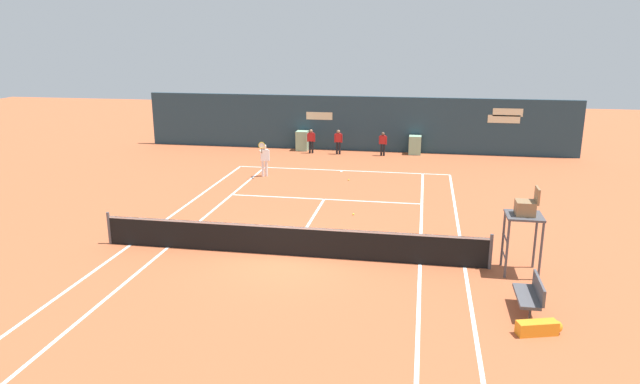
# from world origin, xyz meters

# --- Properties ---
(ground_plane) EXTENTS (80.00, 80.00, 0.01)m
(ground_plane) POSITION_xyz_m (-0.00, 0.58, 0.00)
(ground_plane) COLOR #B25633
(tennis_net) EXTENTS (12.10, 0.10, 1.07)m
(tennis_net) POSITION_xyz_m (0.00, 0.00, 0.51)
(tennis_net) COLOR #4C4C51
(tennis_net) RESTS_ON ground_plane
(sponsor_back_wall) EXTENTS (25.00, 1.02, 3.16)m
(sponsor_back_wall) POSITION_xyz_m (0.02, 16.97, 1.53)
(sponsor_back_wall) COLOR #233D4C
(sponsor_back_wall) RESTS_ON ground_plane
(umpire_chair) EXTENTS (1.00, 1.00, 2.54)m
(umpire_chair) POSITION_xyz_m (6.83, -0.11, 1.73)
(umpire_chair) COLOR #47474C
(umpire_chair) RESTS_ON ground_plane
(player_bench) EXTENTS (0.54, 1.37, 0.88)m
(player_bench) POSITION_xyz_m (6.69, -2.66, 0.51)
(player_bench) COLOR #38383D
(player_bench) RESTS_ON ground_plane
(equipment_bag) EXTENTS (1.08, 0.56, 0.32)m
(equipment_bag) POSITION_xyz_m (6.76, -3.73, 0.16)
(equipment_bag) COLOR orange
(equipment_bag) RESTS_ON ground_plane
(player_on_baseline) EXTENTS (0.46, 0.80, 1.78)m
(player_on_baseline) POSITION_xyz_m (-3.48, 9.82, 0.93)
(player_on_baseline) COLOR white
(player_on_baseline) RESTS_ON ground_plane
(ball_kid_right_post) EXTENTS (0.46, 0.19, 1.39)m
(ball_kid_right_post) POSITION_xyz_m (-0.78, 15.70, 0.80)
(ball_kid_right_post) COLOR black
(ball_kid_right_post) RESTS_ON ground_plane
(ball_kid_left_post) EXTENTS (0.44, 0.20, 1.34)m
(ball_kid_left_post) POSITION_xyz_m (1.74, 15.70, 0.77)
(ball_kid_left_post) COLOR black
(ball_kid_left_post) RESTS_ON ground_plane
(ball_kid_centre_post) EXTENTS (0.46, 0.20, 1.38)m
(ball_kid_centre_post) POSITION_xyz_m (-2.35, 15.70, 0.79)
(ball_kid_centre_post) COLOR black
(ball_kid_centre_post) RESTS_ON ground_plane
(tennis_ball_by_sideline) EXTENTS (0.07, 0.07, 0.07)m
(tennis_ball_by_sideline) POSITION_xyz_m (1.46, 4.46, 0.03)
(tennis_ball_by_sideline) COLOR #CCE033
(tennis_ball_by_sideline) RESTS_ON ground_plane
(tennis_ball_near_service_line) EXTENTS (0.07, 0.07, 0.07)m
(tennis_ball_near_service_line) POSITION_xyz_m (4.49, 1.82, 0.03)
(tennis_ball_near_service_line) COLOR #CCE033
(tennis_ball_near_service_line) RESTS_ON ground_plane
(tennis_ball_mid_court) EXTENTS (0.07, 0.07, 0.07)m
(tennis_ball_mid_court) POSITION_xyz_m (0.60, 9.72, 0.03)
(tennis_ball_mid_court) COLOR #CCE033
(tennis_ball_mid_court) RESTS_ON ground_plane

